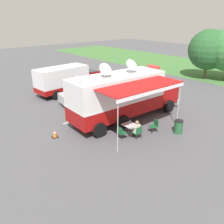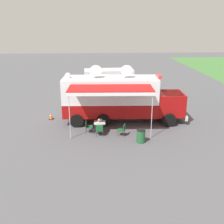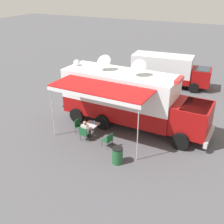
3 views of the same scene
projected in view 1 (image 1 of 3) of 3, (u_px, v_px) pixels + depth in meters
ground_plane at (117, 121)px, 17.67m from camera, size 100.00×100.00×0.00m
lot_stripe at (90, 116)px, 18.54m from camera, size 0.31×4.80×0.01m
command_truck at (125, 94)px, 17.34m from camera, size 5.08×9.58×4.53m
folding_table at (129, 125)px, 15.37m from camera, size 0.83×0.83×0.73m
water_bottle at (130, 122)px, 15.48m from camera, size 0.07×0.07×0.22m
folding_chair_at_table at (138, 132)px, 14.84m from camera, size 0.50×0.50×0.87m
folding_chair_beside_table at (121, 132)px, 14.83m from camera, size 0.50×0.50×0.87m
folding_chair_spare_by_truck at (155, 125)px, 15.79m from camera, size 0.60×0.60×0.87m
seated_responder at (136, 129)px, 14.93m from camera, size 0.67×0.57×1.25m
trash_bin at (178, 127)px, 15.67m from camera, size 0.57×0.57×0.91m
traffic_cone at (55, 133)px, 15.15m from camera, size 0.36×0.36×0.58m
support_truck at (67, 80)px, 23.65m from camera, size 2.76×6.95×2.70m
car_behind_truck at (83, 94)px, 20.90m from camera, size 2.49×4.42×1.76m
tree_far_left at (209, 50)px, 28.52m from camera, size 4.84×4.84×5.94m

